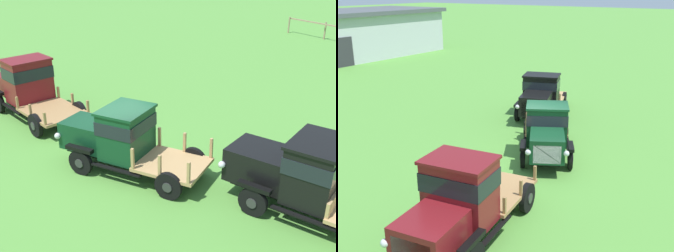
# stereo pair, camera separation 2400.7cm
# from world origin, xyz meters

# --- Properties ---
(ground_plane) EXTENTS (240.00, 240.00, 0.00)m
(ground_plane) POSITION_xyz_m (0.00, 0.00, 0.00)
(ground_plane) COLOR #518E38
(vintage_truck_foreground_near) EXTENTS (5.39, 2.66, 2.36)m
(vintage_truck_foreground_near) POSITION_xyz_m (-5.93, -0.93, 1.21)
(vintage_truck_foreground_near) COLOR black
(vintage_truck_foreground_near) RESTS_ON ground
(vintage_truck_second_in_line) EXTENTS (4.96, 3.68, 2.09)m
(vintage_truck_second_in_line) POSITION_xyz_m (0.35, -0.07, 1.11)
(vintage_truck_second_in_line) COLOR black
(vintage_truck_second_in_line) RESTS_ON ground
(vintage_truck_midrow_center) EXTENTS (5.52, 3.40, 2.13)m
(vintage_truck_midrow_center) POSITION_xyz_m (5.04, 2.80, 1.12)
(vintage_truck_midrow_center) COLOR black
(vintage_truck_midrow_center) RESTS_ON ground
(oil_drum_beside_row) EXTENTS (0.65, 0.65, 0.93)m
(oil_drum_beside_row) POSITION_xyz_m (-10.75, 0.77, 0.46)
(oil_drum_beside_row) COLOR #1E7F33
(oil_drum_beside_row) RESTS_ON ground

